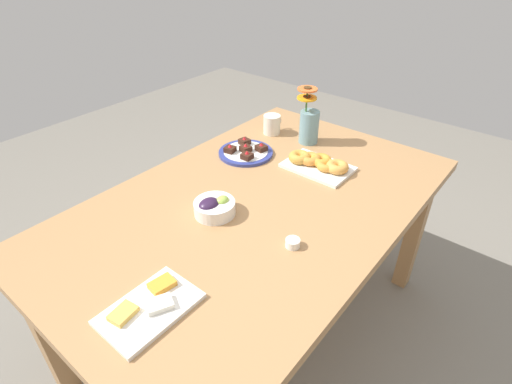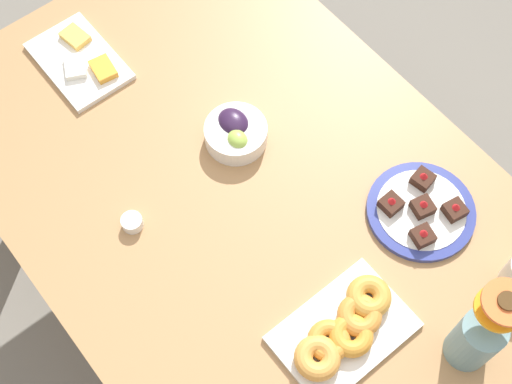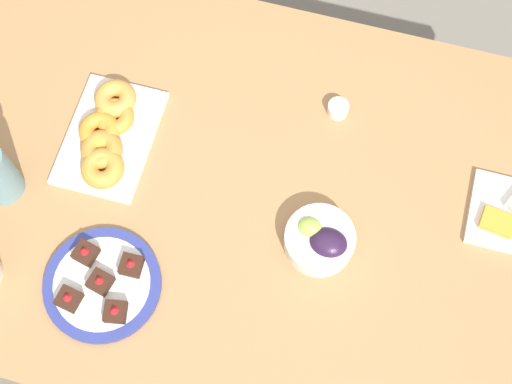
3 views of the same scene
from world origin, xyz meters
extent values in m
plane|color=slate|center=(0.00, 0.00, 0.00)|extent=(6.00, 6.00, 0.00)
cube|color=#A87A4C|center=(0.00, 0.00, 0.72)|extent=(1.60, 1.00, 0.04)
cube|color=#A87A4C|center=(0.72, -0.42, 0.35)|extent=(0.07, 0.07, 0.70)
cylinder|color=white|center=(-0.16, 0.06, 0.77)|extent=(0.15, 0.15, 0.05)
ellipsoid|color=#2D1938|center=(-0.17, 0.07, 0.79)|extent=(0.08, 0.07, 0.04)
ellipsoid|color=#9EC14C|center=(-0.13, 0.05, 0.79)|extent=(0.05, 0.04, 0.04)
cube|color=orange|center=(-0.51, -0.07, 0.76)|extent=(0.08, 0.06, 0.02)
cube|color=white|center=(0.35, -0.05, 0.75)|extent=(0.19, 0.28, 0.01)
torus|color=gold|center=(0.37, -0.14, 0.77)|extent=(0.11, 0.11, 0.04)
torus|color=orange|center=(0.35, -0.09, 0.77)|extent=(0.11, 0.11, 0.03)
torus|color=orange|center=(0.37, -0.05, 0.77)|extent=(0.11, 0.11, 0.04)
torus|color=orange|center=(0.35, -0.01, 0.77)|extent=(0.10, 0.10, 0.04)
torus|color=gold|center=(0.34, 0.03, 0.77)|extent=(0.11, 0.11, 0.04)
cylinder|color=white|center=(-0.12, -0.25, 0.75)|extent=(0.05, 0.05, 0.03)
cylinder|color=#C68923|center=(-0.12, -0.25, 0.76)|extent=(0.04, 0.04, 0.01)
cylinder|color=navy|center=(0.26, 0.27, 0.75)|extent=(0.25, 0.25, 0.01)
cylinder|color=white|center=(0.26, 0.27, 0.75)|extent=(0.20, 0.20, 0.01)
cube|color=#381E14|center=(0.21, 0.32, 0.77)|extent=(0.05, 0.05, 0.02)
cone|color=red|center=(0.21, 0.32, 0.79)|extent=(0.02, 0.02, 0.01)
cube|color=#381E14|center=(0.31, 0.32, 0.77)|extent=(0.05, 0.05, 0.02)
cone|color=red|center=(0.31, 0.32, 0.79)|extent=(0.02, 0.02, 0.01)
cube|color=#381E14|center=(0.21, 0.22, 0.77)|extent=(0.05, 0.05, 0.02)
cone|color=red|center=(0.21, 0.22, 0.79)|extent=(0.02, 0.02, 0.01)
cube|color=#381E14|center=(0.31, 0.22, 0.77)|extent=(0.05, 0.05, 0.02)
cone|color=red|center=(0.31, 0.22, 0.79)|extent=(0.02, 0.02, 0.01)
cube|color=#381E14|center=(0.26, 0.27, 0.77)|extent=(0.05, 0.05, 0.02)
cone|color=red|center=(0.26, 0.27, 0.79)|extent=(0.02, 0.02, 0.01)
camera|label=1|loc=(-0.95, -0.78, 1.60)|focal=28.00mm
camera|label=2|loc=(0.56, -0.45, 2.19)|focal=50.00mm
camera|label=3|loc=(-0.14, 0.52, 2.19)|focal=50.00mm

